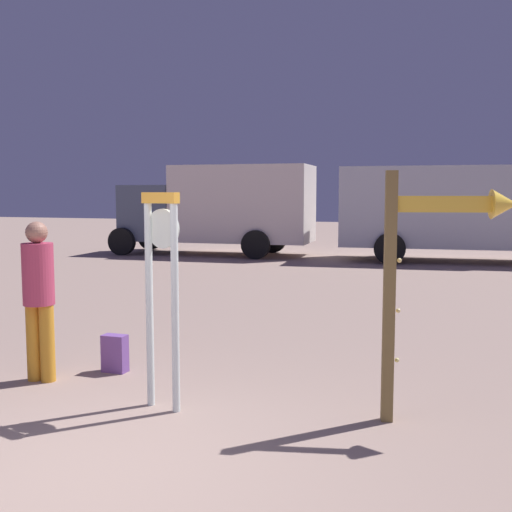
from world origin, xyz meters
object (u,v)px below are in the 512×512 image
Objects in this scene: box_truck_near at (452,209)px; box_truck_far at (222,207)px; arrow_sign at (435,254)px; backpack at (115,354)px; standing_clock at (162,280)px; person_near_clock at (39,293)px.

box_truck_far is (-7.23, -0.28, 0.03)m from box_truck_near.
arrow_sign is 0.31× the size of box_truck_near.
arrow_sign is 3.72m from backpack.
standing_clock reaches higher than backpack.
person_near_clock is 14.26m from box_truck_near.
backpack is 13.56m from box_truck_far.
backpack is at bearing -103.92° from box_truck_near.
box_truck_far is at bearing 110.12° from standing_clock.
box_truck_far reaches higher than arrow_sign.
box_truck_far reaches higher than backpack.
box_truck_near is at bearing 74.38° from person_near_clock.
arrow_sign is at bearing -7.19° from backpack.
standing_clock is 0.30× the size of box_truck_far.
standing_clock is 14.22m from box_truck_near.
arrow_sign is at bearing 1.63° from person_near_clock.
arrow_sign is 0.33× the size of box_truck_far.
box_truck_far reaches higher than person_near_clock.
box_truck_far is at bearing -177.81° from box_truck_near.
backpack is at bearing -72.88° from box_truck_far.
backpack is (0.57, 0.55, -0.75)m from person_near_clock.
arrow_sign reaches higher than backpack.
arrow_sign is at bearing 10.54° from standing_clock.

